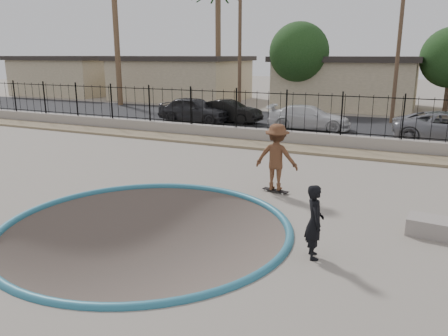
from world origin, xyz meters
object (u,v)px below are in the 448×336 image
object	(u,v)px
skateboard	(276,190)
car_b	(228,111)
videographer	(314,222)
car_c	(309,117)
concrete_ledge	(445,229)
car_a	(195,110)
skater	(276,160)

from	to	relation	value
skateboard	car_b	bearing A→B (deg)	131.35
videographer	car_c	size ratio (longest dim) A/B	0.34
concrete_ledge	car_a	size ratio (longest dim) A/B	0.36
skater	car_c	distance (m)	11.73
car_b	car_c	size ratio (longest dim) A/B	0.91
videographer	skater	bearing A→B (deg)	4.78
skater	videographer	xyz separation A→B (m)	(2.07, -3.85, -0.22)
skateboard	car_c	size ratio (longest dim) A/B	0.19
skater	car_a	size ratio (longest dim) A/B	0.44
videographer	car_c	world-z (taller)	videographer
car_b	concrete_ledge	bearing A→B (deg)	-137.75
skater	car_a	bearing A→B (deg)	-53.87
skater	videographer	size ratio (longest dim) A/B	1.28
videographer	car_b	size ratio (longest dim) A/B	0.38
skater	car_b	world-z (taller)	skater
concrete_ledge	car_c	distance (m)	14.69
skater	videographer	distance (m)	4.38
skateboard	videographer	distance (m)	4.43
videographer	car_c	distance (m)	15.93
videographer	concrete_ledge	world-z (taller)	videographer
skateboard	car_c	xyz separation A→B (m)	(-1.91, 11.57, 0.63)
car_c	car_a	bearing A→B (deg)	87.63
skateboard	car_b	distance (m)	13.90
skateboard	car_a	distance (m)	14.32
car_a	skater	bearing A→B (deg)	-139.84
skateboard	car_c	world-z (taller)	car_c
skater	car_b	size ratio (longest dim) A/B	0.49
skater	concrete_ledge	size ratio (longest dim) A/B	1.24
skater	videographer	world-z (taller)	skater
concrete_ledge	car_b	size ratio (longest dim) A/B	0.39
skateboard	car_b	world-z (taller)	car_b
skater	videographer	bearing A→B (deg)	116.06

